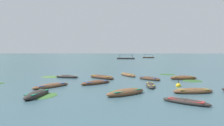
# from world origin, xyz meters

# --- Properties ---
(ground_plane) EXTENTS (6000.00, 6000.00, 0.00)m
(ground_plane) POSITION_xyz_m (0.00, 1500.00, 0.00)
(ground_plane) COLOR #385660
(mountain_1) EXTENTS (1403.98, 1403.98, 556.80)m
(mountain_1) POSITION_xyz_m (-1021.07, 2267.40, 278.40)
(mountain_1) COLOR slate
(mountain_1) RESTS_ON ground
(mountain_2) EXTENTS (1455.07, 1455.07, 498.66)m
(mountain_2) POSITION_xyz_m (4.32, 2533.28, 249.33)
(mountain_2) COLOR #56665B
(mountain_2) RESTS_ON ground
(mountain_3) EXTENTS (1107.61, 1107.61, 381.94)m
(mountain_3) POSITION_xyz_m (852.84, 2480.50, 190.97)
(mountain_3) COLOR #56665B
(mountain_3) RESTS_ON ground
(rowboat_0) EXTENTS (2.97, 2.62, 0.41)m
(rowboat_0) POSITION_xyz_m (6.52, 7.00, 0.13)
(rowboat_0) COLOR #2D2826
(rowboat_0) RESTS_ON ground
(rowboat_1) EXTENTS (3.46, 1.36, 0.64)m
(rowboat_1) POSITION_xyz_m (11.45, 18.44, 0.20)
(rowboat_1) COLOR brown
(rowboat_1) RESTS_ON ground
(rowboat_2) EXTENTS (3.82, 2.92, 0.61)m
(rowboat_2) POSITION_xyz_m (2.87, 10.05, 0.19)
(rowboat_2) COLOR brown
(rowboat_2) RESTS_ON ground
(rowboat_3) EXTENTS (3.45, 1.96, 0.50)m
(rowboat_3) POSITION_xyz_m (-3.76, 21.07, 0.16)
(rowboat_3) COLOR #2D2826
(rowboat_3) RESTS_ON ground
(rowboat_5) EXTENTS (1.46, 3.51, 0.42)m
(rowboat_5) POSITION_xyz_m (5.89, 13.70, 0.13)
(rowboat_5) COLOR #2D2826
(rowboat_5) RESTS_ON ground
(rowboat_6) EXTENTS (3.66, 2.94, 0.50)m
(rowboat_6) POSITION_xyz_m (0.29, 15.59, 0.16)
(rowboat_6) COLOR brown
(rowboat_6) RESTS_ON ground
(rowboat_7) EXTENTS (2.37, 4.21, 0.51)m
(rowboat_7) POSITION_xyz_m (4.88, 22.72, 0.16)
(rowboat_7) COLOR brown
(rowboat_7) RESTS_ON ground
(rowboat_8) EXTENTS (3.59, 1.16, 0.54)m
(rowboat_8) POSITION_xyz_m (8.66, 10.28, 0.17)
(rowboat_8) COLOR brown
(rowboat_8) RESTS_ON ground
(rowboat_9) EXTENTS (1.71, 3.35, 0.59)m
(rowboat_9) POSITION_xyz_m (-4.17, 9.75, 0.19)
(rowboat_9) COLOR #2D2826
(rowboat_9) RESTS_ON ground
(rowboat_10) EXTENTS (3.50, 3.67, 0.48)m
(rowboat_10) POSITION_xyz_m (-4.11, 13.86, 0.15)
(rowboat_10) COLOR brown
(rowboat_10) RESTS_ON ground
(rowboat_11) EXTENTS (3.77, 3.74, 0.62)m
(rowboat_11) POSITION_xyz_m (0.96, 20.01, 0.19)
(rowboat_11) COLOR #4C3323
(rowboat_11) RESTS_ON ground
(rowboat_12) EXTENTS (2.77, 3.03, 0.54)m
(rowboat_12) POSITION_xyz_m (6.99, 18.32, 0.17)
(rowboat_12) COLOR #4C3323
(rowboat_12) RESTS_ON ground
(ferry_0) EXTENTS (7.59, 3.97, 2.54)m
(ferry_0) POSITION_xyz_m (32.49, 118.41, 0.45)
(ferry_0) COLOR #4C3323
(ferry_0) RESTS_ON ground
(ferry_1) EXTENTS (9.72, 5.52, 2.54)m
(ferry_1) POSITION_xyz_m (14.73, 97.65, 0.45)
(ferry_1) COLOR #2D2826
(ferry_1) RESTS_ON ground
(mooring_buoy) EXTENTS (0.50, 0.50, 1.02)m
(mooring_buoy) POSITION_xyz_m (8.68, 13.38, 0.11)
(mooring_buoy) COLOR yellow
(mooring_buoy) RESTS_ON ground
(weed_patch_2) EXTENTS (2.85, 2.97, 0.14)m
(weed_patch_2) POSITION_xyz_m (11.98, 17.15, 0.00)
(weed_patch_2) COLOR #2D5628
(weed_patch_2) RESTS_ON ground
(weed_patch_3) EXTENTS (2.98, 2.77, 0.14)m
(weed_patch_3) POSITION_xyz_m (11.36, 24.11, 0.00)
(weed_patch_3) COLOR #2D5628
(weed_patch_3) RESTS_ON ground
(weed_patch_4) EXTENTS (3.13, 2.69, 0.14)m
(weed_patch_4) POSITION_xyz_m (-6.15, 22.15, 0.00)
(weed_patch_4) COLOR #477033
(weed_patch_4) RESTS_ON ground
(weed_patch_6) EXTENTS (2.23, 2.75, 0.14)m
(weed_patch_6) POSITION_xyz_m (-3.56, 9.96, 0.00)
(weed_patch_6) COLOR #38662D
(weed_patch_6) RESTS_ON ground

